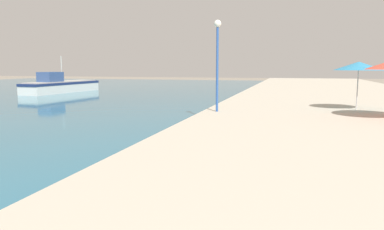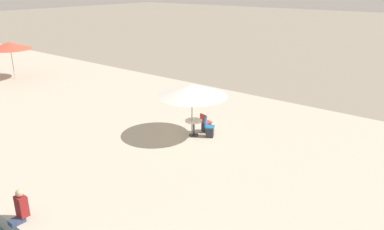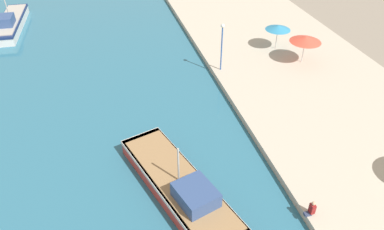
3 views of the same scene
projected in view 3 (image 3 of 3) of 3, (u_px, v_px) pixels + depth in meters
The scene contains 7 objects.
quay_promenade at pixel (245, 19), 46.46m from camera, with size 16.00×90.00×0.57m.
fishing_boat_near at pixel (181, 187), 23.16m from camera, with size 6.08×11.39×3.75m.
fishing_boat_mid at pixel (11, 23), 44.04m from camera, with size 3.07×10.59×3.91m.
cafe_umbrella_white at pixel (306, 39), 35.35m from camera, with size 3.00×3.00×2.67m.
cafe_umbrella_striped at pixel (278, 27), 37.83m from camera, with size 2.55×2.55×2.52m.
person_at_quay at pixel (311, 209), 21.47m from camera, with size 0.56×0.36×1.03m.
lamppost at pixel (222, 39), 33.71m from camera, with size 0.36×0.36×4.56m.
Camera 3 is at (-10.06, -4.26, 18.07)m, focal length 35.00 mm.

